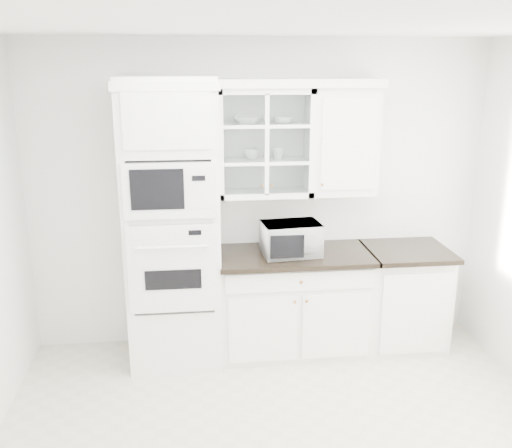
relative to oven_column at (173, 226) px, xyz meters
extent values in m
cube|color=white|center=(0.75, 0.32, 0.15)|extent=(4.00, 0.02, 2.70)
cube|color=white|center=(0.75, -1.42, 1.49)|extent=(4.00, 3.50, 0.02)
cube|color=white|center=(0.00, 0.01, 0.00)|extent=(0.76, 0.65, 2.40)
cube|color=white|center=(0.00, -0.33, -0.26)|extent=(0.70, 0.03, 0.72)
cube|color=black|center=(0.00, -0.35, -0.34)|extent=(0.44, 0.01, 0.16)
cube|color=white|center=(0.00, -0.33, 0.37)|extent=(0.70, 0.03, 0.43)
cube|color=black|center=(-0.09, -0.35, 0.39)|extent=(0.40, 0.01, 0.31)
cube|color=white|center=(1.03, 0.03, -0.76)|extent=(1.30, 0.60, 0.88)
cube|color=black|center=(1.03, 0.00, -0.30)|extent=(1.32, 0.67, 0.04)
cube|color=white|center=(2.03, 0.03, -0.76)|extent=(0.70, 0.60, 0.88)
cube|color=black|center=(2.03, 0.00, -0.30)|extent=(0.72, 0.67, 0.04)
cube|color=white|center=(0.78, 0.17, 0.65)|extent=(0.80, 0.33, 0.90)
cube|color=white|center=(0.78, 0.17, 0.50)|extent=(0.74, 0.29, 0.02)
cube|color=white|center=(0.78, 0.17, 0.80)|extent=(0.74, 0.29, 0.02)
cube|color=white|center=(1.46, 0.17, 0.65)|extent=(0.55, 0.33, 0.90)
cube|color=white|center=(0.68, 0.14, 1.14)|extent=(2.14, 0.38, 0.07)
imported|color=white|center=(0.98, -0.01, -0.14)|extent=(0.52, 0.45, 0.28)
imported|color=white|center=(0.65, 0.17, 0.84)|extent=(0.29, 0.29, 0.06)
imported|color=white|center=(0.93, 0.15, 0.84)|extent=(0.17, 0.17, 0.05)
imported|color=white|center=(0.68, 0.18, 0.55)|extent=(0.13, 0.13, 0.09)
imported|color=white|center=(0.90, 0.16, 0.56)|extent=(0.12, 0.12, 0.10)
camera|label=1|loc=(0.19, -4.55, 1.33)|focal=40.00mm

